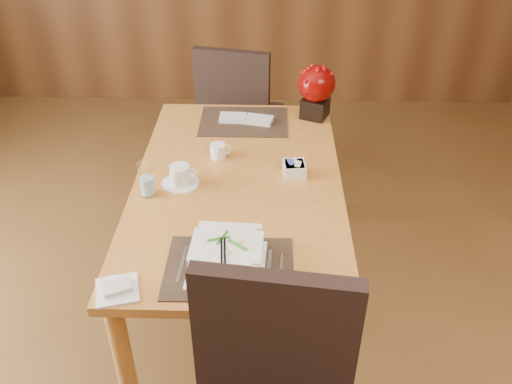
{
  "coord_description": "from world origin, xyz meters",
  "views": [
    {
      "loc": [
        0.13,
        -1.35,
        2.06
      ],
      "look_at": [
        0.09,
        0.35,
        0.87
      ],
      "focal_mm": 38.0,
      "sensor_mm": 36.0,
      "label": 1
    }
  ],
  "objects_px": {
    "water_glass": "(147,179)",
    "berry_decor": "(316,89)",
    "dining_table": "(238,199)",
    "bread_plate": "(117,290)",
    "creamer_jug": "(218,151)",
    "coffee_cup": "(180,177)",
    "soup_setting": "(227,257)",
    "far_chair": "(238,111)",
    "sugar_caddy": "(294,169)"
  },
  "relations": [
    {
      "from": "water_glass",
      "to": "sugar_caddy",
      "type": "height_order",
      "value": "water_glass"
    },
    {
      "from": "water_glass",
      "to": "soup_setting",
      "type": "bearing_deg",
      "value": -50.56
    },
    {
      "from": "dining_table",
      "to": "soup_setting",
      "type": "relative_size",
      "value": 5.38
    },
    {
      "from": "bread_plate",
      "to": "dining_table",
      "type": "bearing_deg",
      "value": 61.21
    },
    {
      "from": "water_glass",
      "to": "sugar_caddy",
      "type": "distance_m",
      "value": 0.64
    },
    {
      "from": "coffee_cup",
      "to": "far_chair",
      "type": "height_order",
      "value": "far_chair"
    },
    {
      "from": "bread_plate",
      "to": "creamer_jug",
      "type": "bearing_deg",
      "value": 73.05
    },
    {
      "from": "water_glass",
      "to": "bread_plate",
      "type": "relative_size",
      "value": 1.1
    },
    {
      "from": "creamer_jug",
      "to": "berry_decor",
      "type": "distance_m",
      "value": 0.65
    },
    {
      "from": "creamer_jug",
      "to": "far_chair",
      "type": "height_order",
      "value": "far_chair"
    },
    {
      "from": "creamer_jug",
      "to": "bread_plate",
      "type": "bearing_deg",
      "value": -116.85
    },
    {
      "from": "dining_table",
      "to": "bread_plate",
      "type": "xyz_separation_m",
      "value": [
        -0.37,
        -0.67,
        0.1
      ]
    },
    {
      "from": "coffee_cup",
      "to": "creamer_jug",
      "type": "relative_size",
      "value": 1.75
    },
    {
      "from": "soup_setting",
      "to": "water_glass",
      "type": "xyz_separation_m",
      "value": [
        -0.36,
        0.44,
        0.02
      ]
    },
    {
      "from": "dining_table",
      "to": "far_chair",
      "type": "bearing_deg",
      "value": 93.33
    },
    {
      "from": "berry_decor",
      "to": "bread_plate",
      "type": "distance_m",
      "value": 1.5
    },
    {
      "from": "soup_setting",
      "to": "far_chair",
      "type": "xyz_separation_m",
      "value": [
        -0.05,
        1.6,
        -0.25
      ]
    },
    {
      "from": "sugar_caddy",
      "to": "water_glass",
      "type": "bearing_deg",
      "value": -164.95
    },
    {
      "from": "dining_table",
      "to": "berry_decor",
      "type": "distance_m",
      "value": 0.77
    },
    {
      "from": "dining_table",
      "to": "bread_plate",
      "type": "distance_m",
      "value": 0.77
    },
    {
      "from": "sugar_caddy",
      "to": "soup_setting",
      "type": "bearing_deg",
      "value": -112.67
    },
    {
      "from": "dining_table",
      "to": "creamer_jug",
      "type": "xyz_separation_m",
      "value": [
        -0.1,
        0.2,
        0.13
      ]
    },
    {
      "from": "water_glass",
      "to": "berry_decor",
      "type": "bearing_deg",
      "value": 44.56
    },
    {
      "from": "coffee_cup",
      "to": "water_glass",
      "type": "height_order",
      "value": "water_glass"
    },
    {
      "from": "water_glass",
      "to": "far_chair",
      "type": "bearing_deg",
      "value": 75.12
    },
    {
      "from": "bread_plate",
      "to": "far_chair",
      "type": "height_order",
      "value": "far_chair"
    },
    {
      "from": "soup_setting",
      "to": "water_glass",
      "type": "distance_m",
      "value": 0.57
    },
    {
      "from": "dining_table",
      "to": "soup_setting",
      "type": "bearing_deg",
      "value": -90.81
    },
    {
      "from": "dining_table",
      "to": "berry_decor",
      "type": "height_order",
      "value": "berry_decor"
    },
    {
      "from": "sugar_caddy",
      "to": "berry_decor",
      "type": "distance_m",
      "value": 0.59
    },
    {
      "from": "soup_setting",
      "to": "far_chair",
      "type": "relative_size",
      "value": 0.28
    },
    {
      "from": "soup_setting",
      "to": "creamer_jug",
      "type": "bearing_deg",
      "value": 100.4
    },
    {
      "from": "sugar_caddy",
      "to": "dining_table",
      "type": "bearing_deg",
      "value": -166.47
    },
    {
      "from": "soup_setting",
      "to": "creamer_jug",
      "type": "xyz_separation_m",
      "value": [
        -0.1,
        0.75,
        -0.02
      ]
    },
    {
      "from": "sugar_caddy",
      "to": "creamer_jug",
      "type": "bearing_deg",
      "value": 157.99
    },
    {
      "from": "sugar_caddy",
      "to": "bread_plate",
      "type": "distance_m",
      "value": 0.95
    },
    {
      "from": "coffee_cup",
      "to": "sugar_caddy",
      "type": "height_order",
      "value": "coffee_cup"
    },
    {
      "from": "sugar_caddy",
      "to": "far_chair",
      "type": "bearing_deg",
      "value": 107.12
    },
    {
      "from": "berry_decor",
      "to": "creamer_jug",
      "type": "bearing_deg",
      "value": -138.24
    },
    {
      "from": "coffee_cup",
      "to": "berry_decor",
      "type": "height_order",
      "value": "berry_decor"
    },
    {
      "from": "creamer_jug",
      "to": "water_glass",
      "type": "bearing_deg",
      "value": -140.96
    },
    {
      "from": "sugar_caddy",
      "to": "berry_decor",
      "type": "height_order",
      "value": "berry_decor"
    },
    {
      "from": "berry_decor",
      "to": "dining_table",
      "type": "bearing_deg",
      "value": -120.73
    },
    {
      "from": "creamer_jug",
      "to": "berry_decor",
      "type": "height_order",
      "value": "berry_decor"
    },
    {
      "from": "coffee_cup",
      "to": "sugar_caddy",
      "type": "relative_size",
      "value": 1.66
    },
    {
      "from": "coffee_cup",
      "to": "creamer_jug",
      "type": "xyz_separation_m",
      "value": [
        0.14,
        0.23,
        -0.01
      ]
    },
    {
      "from": "bread_plate",
      "to": "coffee_cup",
      "type": "bearing_deg",
      "value": 79.1
    },
    {
      "from": "berry_decor",
      "to": "far_chair",
      "type": "relative_size",
      "value": 0.28
    },
    {
      "from": "soup_setting",
      "to": "bread_plate",
      "type": "xyz_separation_m",
      "value": [
        -0.36,
        -0.12,
        -0.05
      ]
    },
    {
      "from": "dining_table",
      "to": "sugar_caddy",
      "type": "bearing_deg",
      "value": 13.53
    }
  ]
}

